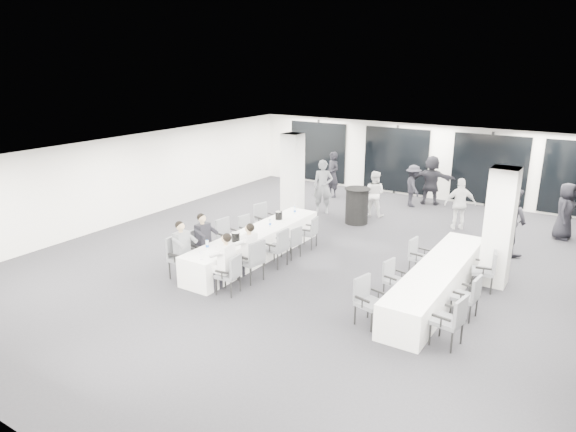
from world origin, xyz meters
name	(u,v)px	position (x,y,z in m)	size (l,w,h in m)	color
room	(368,206)	(0.89, 1.11, 1.39)	(14.04, 16.04, 2.84)	#242429
column_left	(292,175)	(-2.80, 3.20, 1.40)	(0.60, 0.60, 2.80)	silver
column_right	(499,227)	(4.20, 1.00, 1.40)	(0.60, 0.60, 2.80)	silver
banquet_table_main	(256,245)	(-1.51, -0.70, 0.38)	(0.90, 5.00, 0.75)	white
banquet_table_side	(437,282)	(3.30, -0.46, 0.38)	(0.90, 5.00, 0.75)	white
cocktail_table	(357,206)	(-0.57, 3.58, 0.59)	(0.84, 0.84, 1.16)	black
chair_main_left_near	(179,254)	(-2.35, -2.71, 0.59)	(0.57, 0.62, 1.03)	#54565C
chair_main_left_second	(200,246)	(-2.34, -1.94, 0.56)	(0.50, 0.56, 0.99)	#54565C
chair_main_left_mid	(226,235)	(-2.34, -0.89, 0.57)	(0.56, 0.61, 0.99)	#54565C
chair_main_left_fourth	(247,228)	(-2.33, 0.02, 0.49)	(0.51, 0.54, 0.86)	#54565C
chair_main_left_far	(264,218)	(-2.34, 0.86, 0.58)	(0.61, 0.64, 1.01)	#54565C
chair_main_right_near	(231,272)	(-0.67, -2.79, 0.53)	(0.53, 0.57, 0.93)	#54565C
chair_main_right_second	(253,258)	(-0.67, -1.96, 0.59)	(0.60, 0.64, 1.03)	#54565C
chair_main_right_mid	(279,246)	(-0.67, -0.86, 0.57)	(0.52, 0.58, 1.00)	#54565C
chair_main_right_fourth	(293,240)	(-0.68, -0.15, 0.49)	(0.50, 0.53, 0.86)	#54565C
chair_main_right_far	(310,231)	(-0.68, 0.77, 0.51)	(0.51, 0.55, 0.89)	#54565C
chair_side_left_near	(367,298)	(2.46, -2.39, 0.56)	(0.60, 0.63, 0.98)	#54565C
chair_side_left_mid	(393,277)	(2.47, -1.01, 0.50)	(0.52, 0.55, 0.87)	#54565C
chair_side_left_far	(418,254)	(2.47, 0.61, 0.51)	(0.50, 0.54, 0.90)	#54565C
chair_side_right_near	(452,318)	(4.13, -2.37, 0.57)	(0.58, 0.62, 1.01)	#54565C
chair_side_right_mid	(469,294)	(4.13, -1.09, 0.53)	(0.52, 0.56, 0.93)	#54565C
chair_side_right_far	(487,268)	(4.13, 0.51, 0.55)	(0.59, 0.61, 0.96)	#54565C
seated_guest_a	(184,247)	(-2.17, -2.70, 0.81)	(0.50, 0.38, 1.44)	slate
seated_guest_b	(205,238)	(-2.17, -1.94, 0.81)	(0.50, 0.38, 1.44)	black
seated_guest_c	(224,259)	(-0.84, -2.80, 0.81)	(0.50, 0.38, 1.44)	silver
seated_guest_d	(247,248)	(-0.84, -1.95, 0.81)	(0.50, 0.38, 1.44)	silver
standing_guest_a	(323,183)	(-2.08, 4.02, 1.05)	(0.76, 0.62, 2.10)	slate
standing_guest_b	(374,191)	(-0.45, 4.64, 0.88)	(0.85, 0.52, 1.76)	silver
standing_guest_c	(413,183)	(0.25, 6.51, 0.86)	(1.11, 0.57, 1.72)	black
standing_guest_d	(460,201)	(2.38, 4.76, 0.92)	(1.08, 0.61, 1.84)	silver
standing_guest_e	(566,207)	(5.22, 5.49, 0.96)	(0.92, 0.56, 1.91)	black
standing_guest_f	(431,177)	(0.71, 7.14, 1.03)	(1.89, 0.73, 2.06)	black
standing_guest_g	(333,172)	(-2.84, 6.17, 0.99)	(0.73, 0.59, 1.99)	black
standing_guest_h	(512,216)	(4.10, 3.31, 1.06)	(1.02, 0.62, 2.12)	black
ice_bucket_near	(236,237)	(-1.46, -1.60, 0.87)	(0.21, 0.21, 0.24)	black
ice_bucket_far	(279,215)	(-1.58, 0.54, 0.87)	(0.20, 0.20, 0.23)	black
water_bottle_a	(207,245)	(-1.67, -2.42, 0.87)	(0.07, 0.07, 0.23)	silver
water_bottle_b	(270,223)	(-1.42, -0.15, 0.85)	(0.06, 0.06, 0.20)	silver
water_bottle_c	(295,210)	(-1.49, 1.25, 0.86)	(0.07, 0.07, 0.21)	silver
plate_a	(219,247)	(-1.55, -2.15, 0.76)	(0.20, 0.20, 0.03)	white
plate_b	(214,254)	(-1.32, -2.59, 0.76)	(0.21, 0.21, 0.03)	white
plate_c	(242,237)	(-1.53, -1.25, 0.76)	(0.20, 0.20, 0.03)	white
wine_glass	(201,253)	(-1.36, -2.99, 0.92)	(0.08, 0.08, 0.22)	silver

